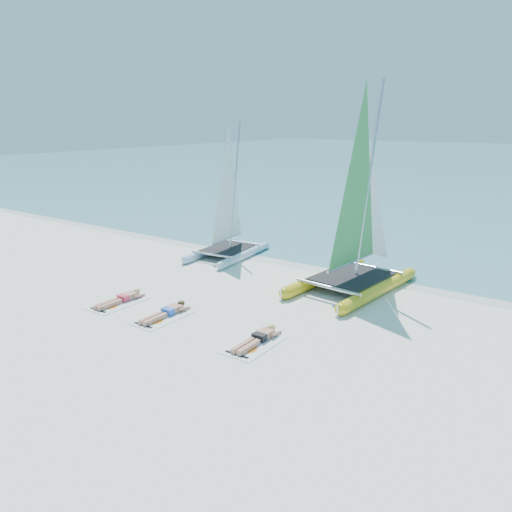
{
  "coord_description": "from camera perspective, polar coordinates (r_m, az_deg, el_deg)",
  "views": [
    {
      "loc": [
        9.68,
        -11.39,
        5.64
      ],
      "look_at": [
        0.88,
        1.2,
        1.41
      ],
      "focal_mm": 35.0,
      "sensor_mm": 36.0,
      "label": 1
    }
  ],
  "objects": [
    {
      "name": "towel_a",
      "position": [
        16.43,
        -15.54,
        -5.22
      ],
      "size": [
        1.0,
        1.85,
        0.02
      ],
      "primitive_type": "cube",
      "color": "white",
      "rests_on": "ground"
    },
    {
      "name": "wet_sand_strip",
      "position": [
        20.26,
        4.93,
        -0.8
      ],
      "size": [
        140.0,
        1.4,
        0.01
      ],
      "primitive_type": "cube",
      "color": "silver",
      "rests_on": "ground"
    },
    {
      "name": "towel_b",
      "position": [
        15.02,
        -10.66,
        -6.89
      ],
      "size": [
        1.0,
        1.85,
        0.02
      ],
      "primitive_type": "cube",
      "color": "white",
      "rests_on": "ground"
    },
    {
      "name": "sunbather_a",
      "position": [
        16.51,
        -15.06,
        -4.69
      ],
      "size": [
        0.37,
        1.73,
        0.26
      ],
      "color": "tan",
      "rests_on": "towel_a"
    },
    {
      "name": "towel_c",
      "position": [
        13.11,
        -0.21,
        -10.03
      ],
      "size": [
        1.0,
        1.85,
        0.02
      ],
      "primitive_type": "cube",
      "color": "white",
      "rests_on": "ground"
    },
    {
      "name": "sunbather_c",
      "position": [
        13.2,
        0.28,
        -9.31
      ],
      "size": [
        0.37,
        1.73,
        0.26
      ],
      "color": "tan",
      "rests_on": "towel_c"
    },
    {
      "name": "catamaran_blue",
      "position": [
        20.94,
        -3.23,
        4.56
      ],
      "size": [
        2.43,
        4.39,
        5.73
      ],
      "rotation": [
        0.0,
        0.0,
        0.1
      ],
      "color": "#B0CBE7",
      "rests_on": "ground"
    },
    {
      "name": "catamaran_yellow",
      "position": [
        17.37,
        12.03,
        3.86
      ],
      "size": [
        3.05,
        5.75,
        7.19
      ],
      "rotation": [
        0.0,
        0.0,
        -0.1
      ],
      "color": "gold",
      "rests_on": "ground"
    },
    {
      "name": "ground",
      "position": [
        15.98,
        -5.09,
        -5.33
      ],
      "size": [
        140.0,
        140.0,
        0.0
      ],
      "primitive_type": "plane",
      "color": "white",
      "rests_on": "ground"
    },
    {
      "name": "sunbather_b",
      "position": [
        15.1,
        -10.16,
        -6.29
      ],
      "size": [
        0.37,
        1.73,
        0.26
      ],
      "color": "tan",
      "rests_on": "towel_b"
    }
  ]
}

